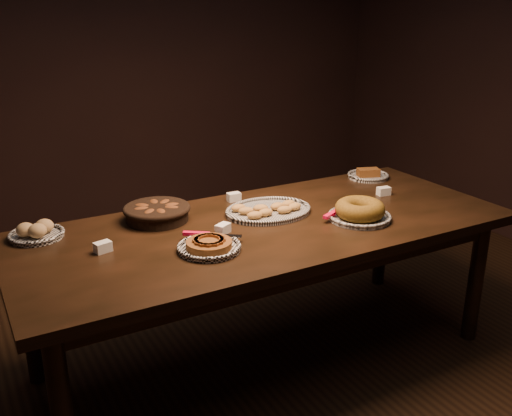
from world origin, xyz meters
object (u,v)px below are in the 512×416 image
apple_tart_plate (209,246)px  bundt_cake_plate (360,212)px  madeleine_platter (268,210)px  buffet_table (267,238)px

apple_tart_plate → bundt_cake_plate: bearing=2.7°
apple_tart_plate → madeleine_platter: (0.45, 0.27, -0.00)m
apple_tart_plate → bundt_cake_plate: 0.80m
madeleine_platter → bundt_cake_plate: size_ratio=1.31×
apple_tart_plate → buffet_table: bearing=26.1°
buffet_table → apple_tart_plate: size_ratio=7.61×
apple_tart_plate → bundt_cake_plate: size_ratio=0.93×
buffet_table → apple_tart_plate: apple_tart_plate is taller
madeleine_platter → bundt_cake_plate: bearing=-53.0°
buffet_table → bundt_cake_plate: size_ratio=7.04×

